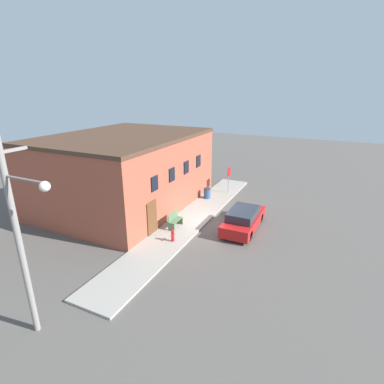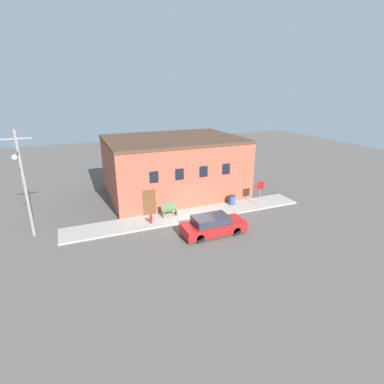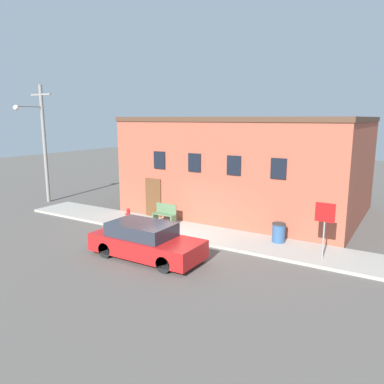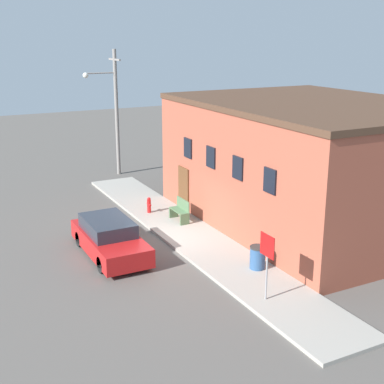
% 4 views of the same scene
% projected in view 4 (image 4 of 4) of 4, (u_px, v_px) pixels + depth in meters
% --- Properties ---
extents(ground_plane, '(80.00, 80.00, 0.00)m').
position_uv_depth(ground_plane, '(163.00, 241.00, 21.99)').
color(ground_plane, '#56514C').
extents(sidewalk, '(19.70, 2.46, 0.13)m').
position_uv_depth(sidewalk, '(190.00, 235.00, 22.52)').
color(sidewalk, '#9E998E').
rests_on(sidewalk, ground).
extents(brick_building, '(12.27, 9.23, 5.43)m').
position_uv_depth(brick_building, '(312.00, 162.00, 23.73)').
color(brick_building, '#9E4C38').
rests_on(brick_building, ground).
extents(fire_hydrant, '(0.39, 0.18, 0.74)m').
position_uv_depth(fire_hydrant, '(149.00, 205.00, 25.04)').
color(fire_hydrant, red).
rests_on(fire_hydrant, sidewalk).
extents(stop_sign, '(0.72, 0.06, 2.18)m').
position_uv_depth(stop_sign, '(267.00, 254.00, 16.46)').
color(stop_sign, gray).
rests_on(stop_sign, sidewalk).
extents(bench, '(1.20, 0.44, 1.00)m').
position_uv_depth(bench, '(180.00, 211.00, 23.90)').
color(bench, '#4C6B47').
rests_on(bench, sidewalk).
extents(trash_bin, '(0.58, 0.58, 0.83)m').
position_uv_depth(trash_bin, '(258.00, 257.00, 19.03)').
color(trash_bin, '#2D517F').
rests_on(trash_bin, sidewalk).
extents(utility_pole, '(1.80, 2.03, 7.39)m').
position_uv_depth(utility_pole, '(114.00, 107.00, 31.43)').
color(utility_pole, gray).
rests_on(utility_pole, ground).
extents(parked_car, '(4.52, 1.81, 1.39)m').
position_uv_depth(parked_car, '(110.00, 238.00, 20.50)').
color(parked_car, black).
rests_on(parked_car, ground).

